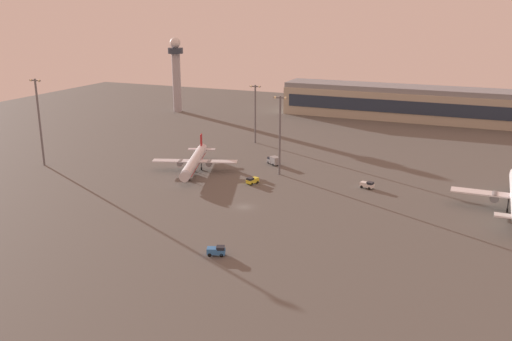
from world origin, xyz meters
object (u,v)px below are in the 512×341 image
(airplane_near_gate, at_px, (195,161))
(cargo_loader, at_px, (367,185))
(baggage_tractor, at_px, (217,251))
(maintenance_van, at_px, (252,180))
(catering_truck, at_px, (274,160))
(apron_light_west, at_px, (39,117))
(apron_light_central, at_px, (280,130))
(apron_light_east, at_px, (255,110))
(control_tower, at_px, (176,69))

(airplane_near_gate, relative_size, cargo_loader, 8.14)
(baggage_tractor, distance_m, maintenance_van, 53.86)
(airplane_near_gate, distance_m, catering_truck, 28.83)
(airplane_near_gate, relative_size, maintenance_van, 7.99)
(airplane_near_gate, distance_m, baggage_tractor, 68.54)
(baggage_tractor, bearing_deg, apron_light_west, -136.25)
(cargo_loader, bearing_deg, airplane_near_gate, -72.01)
(airplane_near_gate, height_order, cargo_loader, airplane_near_gate)
(baggage_tractor, relative_size, apron_light_central, 0.17)
(apron_light_east, bearing_deg, cargo_loader, -37.07)
(apron_light_central, distance_m, apron_light_east, 46.49)
(maintenance_van, relative_size, apron_light_west, 0.15)
(catering_truck, height_order, apron_light_east, apron_light_east)
(control_tower, xyz_separation_m, apron_light_central, (92.53, -89.39, -7.39))
(airplane_near_gate, height_order, apron_light_central, apron_light_central)
(airplane_near_gate, height_order, catering_truck, airplane_near_gate)
(airplane_near_gate, xyz_separation_m, cargo_loader, (58.69, 4.58, -2.47))
(baggage_tractor, bearing_deg, apron_light_east, 177.60)
(baggage_tractor, height_order, cargo_loader, same)
(airplane_near_gate, distance_m, apron_light_central, 31.41)
(control_tower, relative_size, cargo_loader, 8.72)
(control_tower, bearing_deg, cargo_loader, -37.00)
(baggage_tractor, xyz_separation_m, apron_light_west, (-90.94, 43.27, 16.13))
(airplane_near_gate, relative_size, apron_light_central, 1.37)
(baggage_tractor, height_order, catering_truck, catering_truck)
(airplane_near_gate, xyz_separation_m, apron_light_central, (28.11, 7.95, 11.53))
(control_tower, bearing_deg, catering_truck, -42.36)
(catering_truck, bearing_deg, apron_light_central, -111.06)
(apron_light_central, distance_m, apron_light_west, 84.60)
(airplane_near_gate, xyz_separation_m, maintenance_van, (23.83, -5.27, -2.47))
(apron_light_central, height_order, apron_light_east, apron_light_central)
(catering_truck, height_order, apron_light_west, apron_light_west)
(catering_truck, xyz_separation_m, apron_light_central, (6.22, -10.70, 13.61))
(apron_light_east, bearing_deg, control_tower, 143.06)
(catering_truck, bearing_deg, apron_light_east, 72.95)
(baggage_tractor, relative_size, maintenance_van, 1.00)
(apron_light_central, bearing_deg, catering_truck, 120.18)
(catering_truck, xyz_separation_m, maintenance_van, (1.95, -23.92, -0.40))
(apron_light_central, relative_size, apron_light_east, 1.11)
(apron_light_central, bearing_deg, apron_light_west, -164.88)
(control_tower, height_order, maintenance_van, control_tower)
(cargo_loader, xyz_separation_m, apron_light_central, (-30.58, 3.37, 14.01))
(catering_truck, height_order, maintenance_van, catering_truck)
(catering_truck, relative_size, cargo_loader, 1.31)
(control_tower, distance_m, cargo_loader, 155.62)
(apron_light_east, bearing_deg, apron_light_west, -132.69)
(control_tower, bearing_deg, apron_light_central, -44.01)
(control_tower, height_order, airplane_near_gate, control_tower)
(baggage_tractor, height_order, apron_light_central, apron_light_central)
(baggage_tractor, relative_size, apron_light_west, 0.15)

